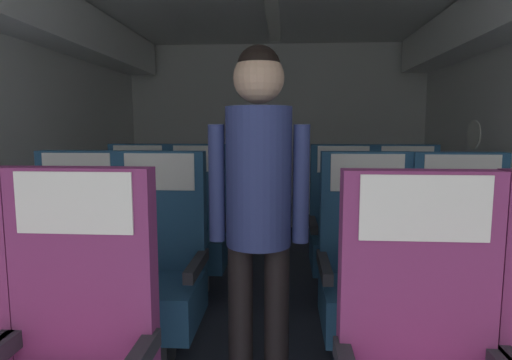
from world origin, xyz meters
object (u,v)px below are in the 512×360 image
(seat_b_left_aisle, at_px, (157,274))
(seat_c_right_window, at_px, (343,233))
(seat_c_left_aisle, at_px, (197,231))
(seat_c_right_aisle, at_px, (407,233))
(flight_attendant, at_px, (259,192))
(seat_b_right_aisle, at_px, (463,282))
(seat_b_left_window, at_px, (73,272))
(seat_b_right_window, at_px, (367,278))
(seat_c_left_window, at_px, (136,230))

(seat_b_left_aisle, xyz_separation_m, seat_c_right_window, (1.11, 0.98, 0.00))
(seat_c_left_aisle, relative_size, seat_c_right_aisle, 1.00)
(seat_b_left_aisle, bearing_deg, flight_attendant, -32.38)
(seat_b_left_aisle, xyz_separation_m, seat_b_right_aisle, (1.59, 0.00, 0.00))
(seat_b_right_aisle, height_order, seat_c_right_aisle, same)
(seat_b_left_window, bearing_deg, seat_c_right_aisle, 25.85)
(seat_c_left_aisle, height_order, flight_attendant, flight_attendant)
(seat_b_left_window, distance_m, seat_b_right_window, 1.58)
(seat_c_left_window, bearing_deg, seat_b_right_window, -30.97)
(seat_b_right_aisle, bearing_deg, seat_c_left_aisle, 148.45)
(flight_attendant, bearing_deg, seat_b_right_window, -124.46)
(seat_c_left_aisle, height_order, seat_c_right_aisle, same)
(seat_b_right_aisle, xyz_separation_m, seat_c_left_window, (-2.05, 0.97, 0.00))
(seat_c_right_aisle, xyz_separation_m, seat_c_right_window, (-0.47, -0.01, 0.00))
(seat_b_left_window, bearing_deg, seat_b_left_aisle, -0.19)
(seat_c_left_window, relative_size, seat_c_right_window, 1.00)
(seat_b_left_window, xyz_separation_m, flight_attendant, (1.03, -0.36, 0.50))
(seat_b_left_aisle, distance_m, seat_c_right_aisle, 1.87)
(seat_c_left_aisle, height_order, seat_c_right_window, same)
(seat_b_right_window, xyz_separation_m, seat_c_left_aisle, (-1.10, 0.94, 0.00))
(seat_b_right_aisle, height_order, seat_c_left_aisle, same)
(seat_b_left_aisle, relative_size, seat_c_right_aisle, 1.00)
(seat_b_right_window, height_order, seat_c_right_aisle, same)
(seat_c_right_aisle, bearing_deg, seat_c_left_aisle, -179.13)
(seat_b_left_aisle, bearing_deg, seat_b_right_window, 1.42)
(seat_b_right_aisle, xyz_separation_m, seat_c_right_window, (-0.48, 0.98, 0.00))
(seat_b_right_aisle, bearing_deg, seat_b_right_window, 176.95)
(seat_b_right_window, bearing_deg, seat_b_left_aisle, -178.58)
(seat_b_right_window, bearing_deg, seat_c_left_aisle, 139.42)
(seat_b_right_aisle, height_order, seat_c_right_window, same)
(seat_b_right_aisle, bearing_deg, seat_b_left_window, -179.98)
(seat_b_left_aisle, height_order, seat_c_right_window, same)
(seat_c_right_window, bearing_deg, seat_c_right_aisle, 1.80)
(seat_b_right_aisle, distance_m, seat_c_left_window, 2.27)
(seat_b_left_window, relative_size, seat_c_right_window, 1.00)
(seat_c_left_aisle, distance_m, flight_attendant, 1.53)
(seat_c_left_aisle, xyz_separation_m, seat_c_right_aisle, (1.58, 0.02, 0.00))
(seat_b_right_window, bearing_deg, seat_b_left_window, -179.06)
(seat_c_right_aisle, bearing_deg, flight_attendant, -126.98)
(seat_c_left_aisle, bearing_deg, seat_b_right_window, -40.58)
(seat_c_right_aisle, distance_m, seat_c_right_window, 0.48)
(flight_attendant, bearing_deg, seat_b_left_aisle, -12.22)
(seat_b_left_window, height_order, seat_c_left_aisle, same)
(seat_b_right_window, distance_m, seat_c_right_aisle, 1.08)
(seat_b_left_aisle, bearing_deg, seat_c_left_window, 115.45)
(seat_c_right_window, height_order, flight_attendant, flight_attendant)
(seat_c_right_aisle, bearing_deg, seat_c_left_window, -179.37)
(seat_b_right_aisle, bearing_deg, seat_c_right_window, 115.96)
(seat_c_right_aisle, height_order, seat_c_right_window, same)
(seat_c_right_window, bearing_deg, seat_b_left_aisle, -138.61)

